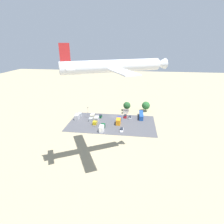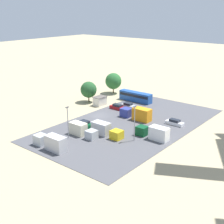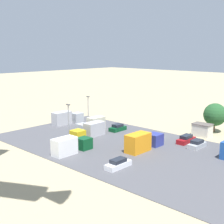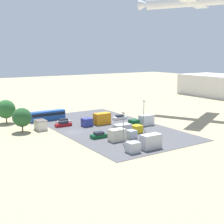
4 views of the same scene
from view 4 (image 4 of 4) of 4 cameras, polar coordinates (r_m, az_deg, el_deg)
ground_plane at (r=85.08m, az=-7.01°, el=-3.72°), size 400.00×400.00×0.00m
parking_lot_surface at (r=90.17m, az=-0.83°, el=-2.78°), size 52.37×28.80×0.08m
shed_building at (r=89.17m, az=-12.91°, el=-2.32°), size 3.99×2.84×2.77m
bus at (r=100.74m, az=-11.72°, el=-0.60°), size 2.50×11.26×3.02m
parked_car_0 at (r=78.71m, az=-2.42°, el=-4.29°), size 1.98×4.14×1.55m
parked_car_1 at (r=91.87m, az=-8.89°, el=-2.21°), size 1.79×4.75×1.57m
parked_car_2 at (r=100.45m, az=1.45°, el=-1.00°), size 1.75×4.72×1.46m
parked_car_3 at (r=95.35m, az=-8.84°, el=-1.75°), size 1.94×4.24×1.53m
parked_truck_0 at (r=76.67m, az=1.69°, el=-4.17°), size 2.34×7.41×2.90m
parked_truck_1 at (r=69.51m, az=6.22°, el=-5.66°), size 2.36×8.67×3.26m
parked_truck_2 at (r=92.89m, az=-2.60°, el=-1.39°), size 2.55×8.98×3.36m
parked_truck_3 at (r=92.02m, az=5.67°, el=-1.63°), size 2.31×8.00×3.09m
parked_truck_4 at (r=81.85m, az=2.66°, el=-3.21°), size 2.45×8.18×2.91m
tree_near_shed at (r=99.90m, az=-18.84°, el=0.50°), size 5.66×5.66×7.20m
tree_apron_mid at (r=87.42m, az=-16.15°, el=-0.94°), size 5.14×5.14×6.64m
light_pole_lot_centre at (r=72.82m, az=2.09°, el=-2.66°), size 0.90×0.28×7.51m
light_pole_lot_edge at (r=86.70m, az=5.82°, el=-0.31°), size 0.90×0.28×8.16m
airplane at (r=118.44m, az=13.75°, el=19.11°), size 34.57×28.74×9.01m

